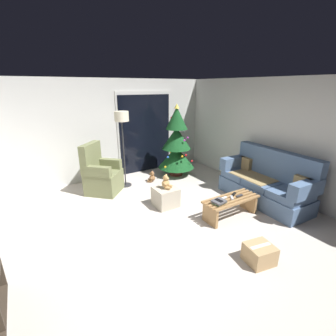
{
  "coord_description": "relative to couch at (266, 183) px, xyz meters",
  "views": [
    {
      "loc": [
        -1.83,
        -2.91,
        2.32
      ],
      "look_at": [
        0.4,
        0.7,
        0.85
      ],
      "focal_mm": 25.47,
      "sensor_mm": 36.0,
      "label": 1
    }
  ],
  "objects": [
    {
      "name": "couch",
      "position": [
        0.0,
        0.0,
        0.0
      ],
      "size": [
        0.88,
        1.98,
        1.08
      ],
      "color": "slate",
      "rests_on": "ground"
    },
    {
      "name": "remote_black",
      "position": [
        -0.95,
        -0.01,
        -0.01
      ],
      "size": [
        0.16,
        0.11,
        0.02
      ],
      "primitive_type": "cube",
      "rotation": [
        0.0,
        0.0,
        5.15
      ],
      "color": "black",
      "rests_on": "coffee_table"
    },
    {
      "name": "book_stack",
      "position": [
        -1.44,
        -0.13,
        0.01
      ],
      "size": [
        0.26,
        0.22,
        0.06
      ],
      "color": "#337042",
      "rests_on": "coffee_table"
    },
    {
      "name": "remote_graphite",
      "position": [
        -0.92,
        -0.11,
        -0.01
      ],
      "size": [
        0.16,
        0.05,
        0.02
      ],
      "primitive_type": "cube",
      "rotation": [
        0.0,
        0.0,
        1.62
      ],
      "color": "#333338",
      "rests_on": "coffee_table"
    },
    {
      "name": "christmas_tree",
      "position": [
        -0.73,
        2.29,
        0.44
      ],
      "size": [
        0.96,
        0.96,
        1.9
      ],
      "color": "#4C1E19",
      "rests_on": "ground"
    },
    {
      "name": "remote_white",
      "position": [
        -1.24,
        -0.03,
        -0.01
      ],
      "size": [
        0.16,
        0.05,
        0.02
      ],
      "primitive_type": "cube",
      "rotation": [
        0.0,
        0.0,
        1.63
      ],
      "color": "silver",
      "rests_on": "coffee_table"
    },
    {
      "name": "teddy_bear_chestnut_by_tree",
      "position": [
        -1.54,
        2.19,
        -0.28
      ],
      "size": [
        0.22,
        0.21,
        0.29
      ],
      "color": "brown",
      "rests_on": "ground"
    },
    {
      "name": "teddy_bear_honey",
      "position": [
        -1.9,
        0.9,
        0.11
      ],
      "size": [
        0.21,
        0.22,
        0.29
      ],
      "color": "tan",
      "rests_on": "ottoman"
    },
    {
      "name": "floor_lamp",
      "position": [
        -2.2,
        2.31,
        1.11
      ],
      "size": [
        0.32,
        0.32,
        1.78
      ],
      "color": "#2D2D30",
      "rests_on": "ground"
    },
    {
      "name": "patio_door_frame",
      "position": [
        -1.25,
        3.08,
        0.7
      ],
      "size": [
        1.6,
        0.02,
        2.2
      ],
      "primitive_type": "cube",
      "color": "silver",
      "rests_on": "ground"
    },
    {
      "name": "ground_plane",
      "position": [
        -2.32,
        0.09,
        -0.4
      ],
      "size": [
        7.0,
        7.0,
        0.0
      ],
      "primitive_type": "plane",
      "color": "#BCB2A8"
    },
    {
      "name": "coffee_table",
      "position": [
        -1.1,
        -0.09,
        -0.15
      ],
      "size": [
        1.1,
        0.4,
        0.38
      ],
      "color": "#9E7547",
      "rests_on": "ground"
    },
    {
      "name": "cell_phone",
      "position": [
        -1.45,
        -0.13,
        0.04
      ],
      "size": [
        0.09,
        0.15,
        0.01
      ],
      "primitive_type": "cube",
      "rotation": [
        0.0,
        0.0,
        0.14
      ],
      "color": "black",
      "rests_on": "book_stack"
    },
    {
      "name": "armchair",
      "position": [
        -2.79,
        2.25,
        0.0
      ],
      "size": [
        0.97,
        0.97,
        1.13
      ],
      "color": "olive",
      "rests_on": "ground"
    },
    {
      "name": "ottoman",
      "position": [
        -1.9,
        0.9,
        -0.21
      ],
      "size": [
        0.44,
        0.44,
        0.39
      ],
      "primitive_type": "cube",
      "color": "#B2A893",
      "rests_on": "ground"
    },
    {
      "name": "remote_silver",
      "position": [
        -1.1,
        -0.1,
        -0.01
      ],
      "size": [
        0.13,
        0.15,
        0.02
      ],
      "primitive_type": "cube",
      "rotation": [
        0.0,
        0.0,
        2.5
      ],
      "color": "#ADADB2",
      "rests_on": "coffee_table"
    },
    {
      "name": "wall_right",
      "position": [
        0.54,
        0.09,
        0.85
      ],
      "size": [
        0.12,
        6.0,
        2.5
      ],
      "primitive_type": "cube",
      "color": "silver",
      "rests_on": "ground"
    },
    {
      "name": "cardboard_box_taped_mid_floor",
      "position": [
        -1.66,
        -1.18,
        -0.27
      ],
      "size": [
        0.41,
        0.39,
        0.27
      ],
      "color": "tan",
      "rests_on": "ground"
    },
    {
      "name": "wall_back",
      "position": [
        -2.32,
        3.15,
        0.85
      ],
      "size": [
        5.72,
        0.12,
        2.5
      ],
      "primitive_type": "cube",
      "color": "silver",
      "rests_on": "ground"
    },
    {
      "name": "patio_door_glass",
      "position": [
        -1.25,
        3.06,
        0.65
      ],
      "size": [
        1.5,
        0.02,
        2.1
      ],
      "primitive_type": "cube",
      "color": "black",
      "rests_on": "ground"
    }
  ]
}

